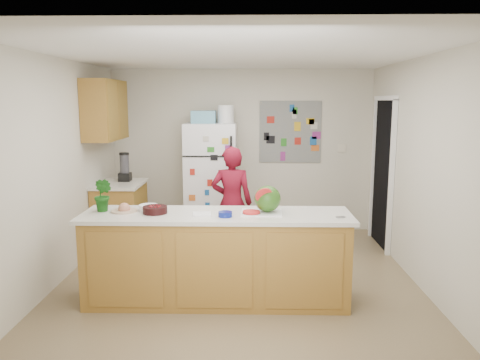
{
  "coord_description": "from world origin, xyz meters",
  "views": [
    {
      "loc": [
        0.14,
        -5.01,
        2.02
      ],
      "look_at": [
        0.02,
        0.2,
        1.14
      ],
      "focal_mm": 35.0,
      "sensor_mm": 36.0,
      "label": 1
    }
  ],
  "objects_px": {
    "watermelon": "(268,199)",
    "cherry_bowl": "(155,210)",
    "refrigerator": "(211,180)",
    "person": "(232,203)"
  },
  "relations": [
    {
      "from": "refrigerator",
      "to": "person",
      "type": "bearing_deg",
      "value": -71.18
    },
    {
      "from": "person",
      "to": "refrigerator",
      "type": "bearing_deg",
      "value": -68.86
    },
    {
      "from": "watermelon",
      "to": "cherry_bowl",
      "type": "relative_size",
      "value": 1.09
    },
    {
      "from": "refrigerator",
      "to": "cherry_bowl",
      "type": "relative_size",
      "value": 7.08
    },
    {
      "from": "refrigerator",
      "to": "cherry_bowl",
      "type": "height_order",
      "value": "refrigerator"
    },
    {
      "from": "refrigerator",
      "to": "cherry_bowl",
      "type": "bearing_deg",
      "value": -98.51
    },
    {
      "from": "refrigerator",
      "to": "person",
      "type": "relative_size",
      "value": 1.17
    },
    {
      "from": "refrigerator",
      "to": "watermelon",
      "type": "distance_m",
      "value": 2.47
    },
    {
      "from": "watermelon",
      "to": "cherry_bowl",
      "type": "distance_m",
      "value": 1.12
    },
    {
      "from": "person",
      "to": "watermelon",
      "type": "xyz_separation_m",
      "value": [
        0.41,
        -1.32,
        0.33
      ]
    }
  ]
}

